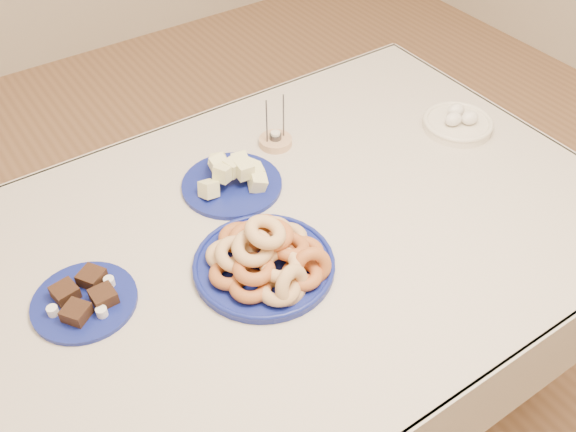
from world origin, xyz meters
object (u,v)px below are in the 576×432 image
(candle_holder, at_px, (276,140))
(melon_plate, at_px, (233,179))
(brownie_plate, at_px, (85,299))
(dining_table, at_px, (277,265))
(donut_platter, at_px, (266,259))
(egg_bowl, at_px, (458,123))

(candle_holder, bearing_deg, melon_plate, -154.90)
(melon_plate, relative_size, brownie_plate, 1.03)
(dining_table, height_order, donut_platter, donut_platter)
(dining_table, height_order, egg_bowl, egg_bowl)
(melon_plate, distance_m, candle_holder, 0.21)
(dining_table, bearing_deg, brownie_plate, 172.75)
(melon_plate, height_order, brownie_plate, melon_plate)
(donut_platter, height_order, brownie_plate, donut_platter)
(dining_table, xyz_separation_m, egg_bowl, (0.67, 0.07, 0.13))
(donut_platter, relative_size, egg_bowl, 1.52)
(brownie_plate, bearing_deg, egg_bowl, 0.64)
(brownie_plate, height_order, egg_bowl, egg_bowl)
(dining_table, distance_m, donut_platter, 0.18)
(melon_plate, bearing_deg, egg_bowl, -12.12)
(candle_holder, bearing_deg, brownie_plate, -159.50)
(melon_plate, distance_m, brownie_plate, 0.48)
(candle_holder, xyz_separation_m, egg_bowl, (0.47, -0.23, 0.01))
(dining_table, distance_m, egg_bowl, 0.68)
(melon_plate, bearing_deg, donut_platter, -106.74)
(dining_table, relative_size, egg_bowl, 7.17)
(melon_plate, xyz_separation_m, candle_holder, (0.19, 0.09, -0.01))
(donut_platter, bearing_deg, melon_plate, 73.26)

